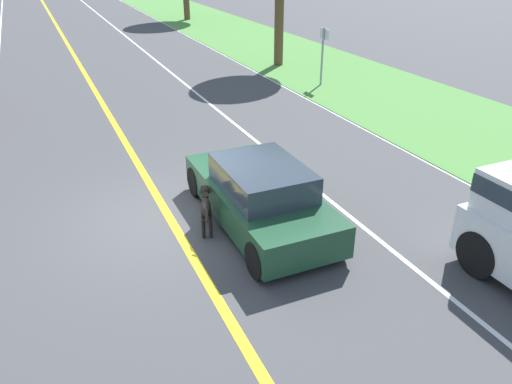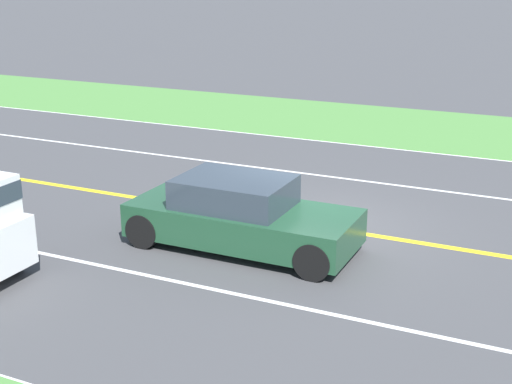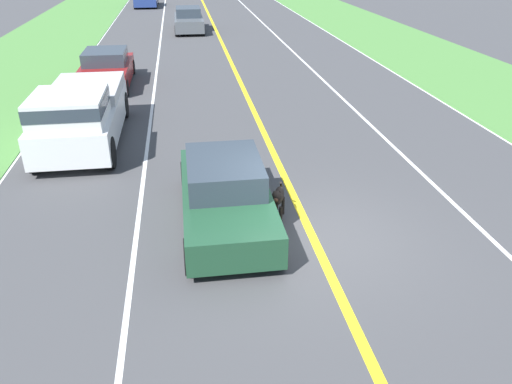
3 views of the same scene
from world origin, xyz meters
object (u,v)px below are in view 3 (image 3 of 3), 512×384
object	(u,v)px
ego_car	(225,194)
car_trailing_near	(106,69)
pickup_truck	(81,113)
dog	(278,197)
car_trailing_mid	(189,20)

from	to	relation	value
ego_car	car_trailing_near	distance (m)	12.25
ego_car	pickup_truck	bearing A→B (deg)	-53.94
car_trailing_near	pickup_truck	bearing A→B (deg)	90.81
ego_car	pickup_truck	distance (m)	6.19
dog	pickup_truck	world-z (taller)	pickup_truck
ego_car	dog	size ratio (longest dim) A/B	3.97
pickup_truck	car_trailing_mid	world-z (taller)	pickup_truck
car_trailing_near	ego_car	bearing A→B (deg)	107.73
pickup_truck	car_trailing_mid	xyz separation A→B (m)	(-3.56, -19.51, -0.27)
ego_car	dog	distance (m)	1.10
ego_car	car_trailing_near	world-z (taller)	car_trailing_near
ego_car	car_trailing_mid	world-z (taller)	car_trailing_mid
pickup_truck	car_trailing_mid	bearing A→B (deg)	-100.33
dog	pickup_truck	bearing A→B (deg)	-30.04
ego_car	pickup_truck	xyz separation A→B (m)	(3.64, -4.99, 0.31)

